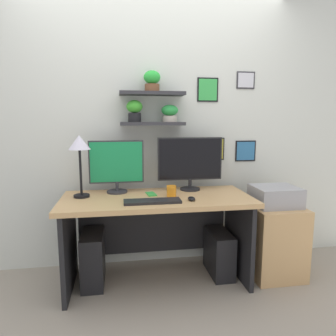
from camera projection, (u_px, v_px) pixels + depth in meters
name	position (u px, v px, depth m)	size (l,w,h in m)	color
ground_plane	(158.00, 281.00, 2.64)	(8.00, 8.00, 0.00)	gray
back_wall_assembly	(152.00, 123.00, 2.85)	(4.40, 0.24, 2.70)	silver
desk	(156.00, 219.00, 2.61)	(1.57, 0.68, 0.75)	tan
monitor_left	(116.00, 165.00, 2.64)	(0.47, 0.18, 0.46)	#2D2D33
monitor_right	(190.00, 161.00, 2.74)	(0.59, 0.18, 0.48)	black
keyboard	(152.00, 201.00, 2.34)	(0.44, 0.14, 0.02)	black
computer_mouse	(191.00, 199.00, 2.40)	(0.06, 0.09, 0.03)	black
desk_lamp	(80.00, 148.00, 2.45)	(0.18, 0.18, 0.51)	black
cell_phone	(151.00, 194.00, 2.60)	(0.07, 0.14, 0.01)	green
coffee_mug	(171.00, 191.00, 2.53)	(0.08, 0.08, 0.09)	orange
drawer_cabinet	(273.00, 239.00, 2.74)	(0.44, 0.50, 0.63)	tan
printer	(275.00, 196.00, 2.67)	(0.38, 0.34, 0.17)	#9E9EA3
computer_tower_left	(93.00, 258.00, 2.58)	(0.18, 0.40, 0.44)	black
computer_tower_right	(219.00, 253.00, 2.74)	(0.18, 0.40, 0.39)	black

